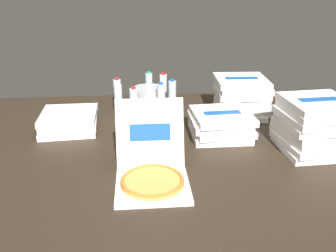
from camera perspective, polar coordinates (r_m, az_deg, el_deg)
The scene contains 14 objects.
ground_plane at distance 2.30m, azimuth 1.51°, elevation -4.37°, with size 3.20×2.40×0.02m, color #2D2319.
open_pizza_box at distance 1.97m, azimuth -2.52°, elevation -6.52°, with size 0.38×0.50×0.39m.
pizza_stack_center_far at distance 2.92m, azimuth 11.21°, elevation 4.50°, with size 0.44×0.44×0.29m.
pizza_stack_right_far at distance 2.70m, azimuth -15.01°, elevation 0.75°, with size 0.41×0.41×0.12m.
pizza_stack_left_far at distance 2.43m, azimuth 21.61°, elevation 0.09°, with size 0.43×0.45×0.33m.
pizza_stack_right_mid at distance 2.52m, azimuth 8.07°, elevation 0.30°, with size 0.41×0.40×0.17m.
ice_bucket at distance 3.03m, azimuth -3.00°, elevation 4.37°, with size 0.26×0.26×0.17m, color #B7BABF.
water_bottle_0 at distance 2.97m, azimuth 0.66°, elevation 4.75°, with size 0.06×0.06×0.25m.
water_bottle_1 at distance 2.88m, azimuth -1.06°, elevation 4.18°, with size 0.06×0.06×0.25m.
water_bottle_2 at distance 2.78m, azimuth -5.28°, elevation 3.43°, with size 0.06×0.06×0.25m.
water_bottle_3 at distance 2.90m, azimuth -7.66°, elevation 4.10°, with size 0.06×0.06×0.25m.
water_bottle_4 at distance 3.20m, azimuth -2.95°, elevation 6.08°, with size 0.06×0.06×0.25m.
water_bottle_5 at distance 3.16m, azimuth -0.73°, elevation 5.87°, with size 0.06×0.06×0.25m.
water_bottle_6 at distance 3.03m, azimuth -7.78°, elevation 4.95°, with size 0.06×0.06×0.25m.
Camera 1 is at (-0.23, -2.03, 1.03)m, focal length 39.55 mm.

